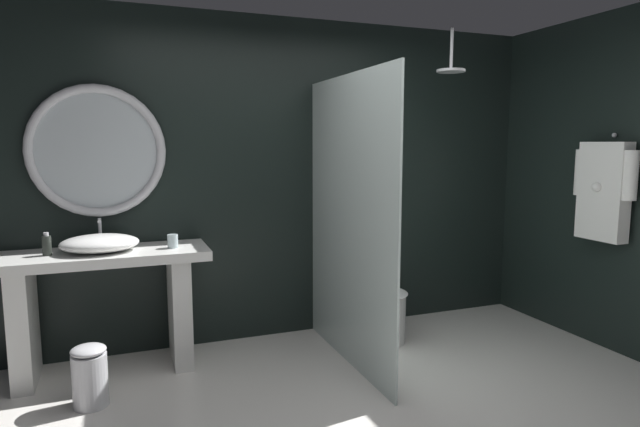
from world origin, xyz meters
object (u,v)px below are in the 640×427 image
hanging_bathrobe (604,188)px  waste_bin (90,375)px  tumbler_cup (173,241)px  round_wall_mirror (97,151)px  toilet (377,309)px  rain_shower_head (451,67)px  soap_dispenser (47,245)px  vessel_sink (100,243)px

hanging_bathrobe → waste_bin: size_ratio=2.11×
tumbler_cup → round_wall_mirror: (-0.47, 0.29, 0.63)m
tumbler_cup → toilet: (1.60, -0.06, -0.67)m
round_wall_mirror → tumbler_cup: bearing=-31.9°
rain_shower_head → hanging_bathrobe: 1.49m
waste_bin → tumbler_cup: bearing=39.1°
soap_dispenser → tumbler_cup: bearing=-2.6°
tumbler_cup → rain_shower_head: size_ratio=0.29×
soap_dispenser → rain_shower_head: 3.23m
soap_dispenser → hanging_bathrobe: hanging_bathrobe is taller
round_wall_mirror → soap_dispenser: bearing=-142.5°
tumbler_cup → hanging_bathrobe: hanging_bathrobe is taller
round_wall_mirror → waste_bin: size_ratio=2.45×
tumbler_cup → toilet: size_ratio=0.16×
round_wall_mirror → hanging_bathrobe: bearing=-17.9°
vessel_sink → waste_bin: (-0.08, -0.50, -0.73)m
tumbler_cup → toilet: 1.74m
round_wall_mirror → hanging_bathrobe: 3.76m
vessel_sink → hanging_bathrobe: size_ratio=0.63×
waste_bin → toilet: bearing=10.3°
rain_shower_head → hanging_bathrobe: (0.94, -0.68, -0.93)m
round_wall_mirror → toilet: bearing=-9.7°
round_wall_mirror → rain_shower_head: rain_shower_head is taller
vessel_sink → toilet: size_ratio=0.86×
hanging_bathrobe → toilet: bearing=152.0°
tumbler_cup → waste_bin: bearing=-140.9°
soap_dispenser → waste_bin: size_ratio=0.40×
tumbler_cup → waste_bin: tumbler_cup is taller
soap_dispenser → hanging_bathrobe: 4.02m
tumbler_cup → toilet: bearing=-2.2°
soap_dispenser → hanging_bathrobe: bearing=-12.9°
soap_dispenser → round_wall_mirror: size_ratio=0.16×
round_wall_mirror → toilet: round_wall_mirror is taller
soap_dispenser → rain_shower_head: rain_shower_head is taller
vessel_sink → rain_shower_head: size_ratio=1.52×
hanging_bathrobe → toilet: size_ratio=1.36×
tumbler_cup → rain_shower_head: rain_shower_head is taller
round_wall_mirror → waste_bin: round_wall_mirror is taller
rain_shower_head → toilet: 2.04m
vessel_sink → rain_shower_head: (2.64, -0.22, 1.27)m
toilet → hanging_bathrobe: bearing=-28.0°
hanging_bathrobe → waste_bin: 3.84m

